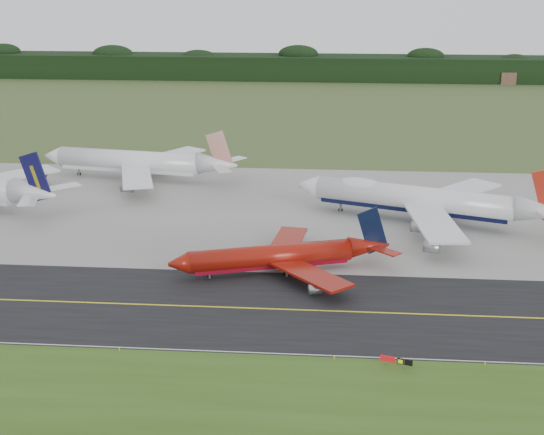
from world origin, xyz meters
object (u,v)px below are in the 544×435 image
at_px(jet_star_tail, 139,162).
at_px(jet_red_737, 283,256).
at_px(jet_ba_747, 422,200).
at_px(taxiway_sign, 396,361).

bearing_deg(jet_star_tail, jet_red_737, -55.31).
bearing_deg(jet_ba_747, jet_star_tail, 157.09).
height_order(jet_red_737, taxiway_sign, jet_red_737).
bearing_deg(jet_red_737, jet_ba_747, 47.41).
bearing_deg(taxiway_sign, jet_ba_747, 80.98).
xyz_separation_m(jet_ba_747, jet_star_tail, (-72.53, 30.65, -0.42)).
xyz_separation_m(jet_red_737, jet_star_tail, (-43.25, 62.50, 1.69)).
height_order(jet_ba_747, taxiway_sign, jet_ba_747).
relative_size(jet_red_737, taxiway_sign, 9.23).
relative_size(jet_ba_747, taxiway_sign, 13.24).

